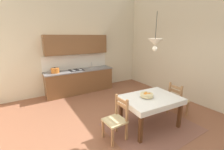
# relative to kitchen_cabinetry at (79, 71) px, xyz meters

# --- Properties ---
(ground_plane) EXTENTS (6.40, 7.20, 0.10)m
(ground_plane) POSITION_rel_kitchen_cabinetry_xyz_m (-0.04, -3.03, -0.91)
(ground_plane) COLOR #935B42
(wall_back) EXTENTS (6.40, 0.12, 4.04)m
(wall_back) POSITION_rel_kitchen_cabinetry_xyz_m (-0.04, 0.33, 1.17)
(wall_back) COLOR beige
(wall_back) RESTS_ON ground_plane
(wall_right) EXTENTS (0.12, 7.20, 4.04)m
(wall_right) POSITION_rel_kitchen_cabinetry_xyz_m (2.92, -3.03, 1.17)
(wall_right) COLOR beige
(wall_right) RESTS_ON ground_plane
(area_rug) EXTENTS (2.10, 1.60, 0.01)m
(area_rug) POSITION_rel_kitchen_cabinetry_xyz_m (0.63, -3.24, -0.85)
(area_rug) COLOR #8C5A4B
(area_rug) RESTS_ON ground_plane
(kitchen_cabinetry) EXTENTS (2.59, 0.63, 2.20)m
(kitchen_cabinetry) POSITION_rel_kitchen_cabinetry_xyz_m (0.00, 0.00, 0.00)
(kitchen_cabinetry) COLOR brown
(kitchen_cabinetry) RESTS_ON ground_plane
(dining_table) EXTENTS (1.42, 1.07, 0.75)m
(dining_table) POSITION_rel_kitchen_cabinetry_xyz_m (0.63, -3.14, -0.23)
(dining_table) COLOR #56331C
(dining_table) RESTS_ON ground_plane
(dining_chair_tv_side) EXTENTS (0.44, 0.44, 0.93)m
(dining_chair_tv_side) POSITION_rel_kitchen_cabinetry_xyz_m (-0.32, -3.10, -0.41)
(dining_chair_tv_side) COLOR #D1BC89
(dining_chair_tv_side) RESTS_ON ground_plane
(dining_chair_window_side) EXTENTS (0.43, 0.43, 0.93)m
(dining_chair_window_side) POSITION_rel_kitchen_cabinetry_xyz_m (1.66, -3.17, -0.41)
(dining_chair_window_side) COLOR #D1BC89
(dining_chair_window_side) RESTS_ON ground_plane
(fruit_bowl) EXTENTS (0.30, 0.30, 0.12)m
(fruit_bowl) POSITION_rel_kitchen_cabinetry_xyz_m (0.54, -3.09, -0.04)
(fruit_bowl) COLOR beige
(fruit_bowl) RESTS_ON dining_table
(pendant_lamp) EXTENTS (0.32, 0.32, 0.80)m
(pendant_lamp) POSITION_rel_kitchen_cabinetry_xyz_m (0.62, -3.16, 1.17)
(pendant_lamp) COLOR black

